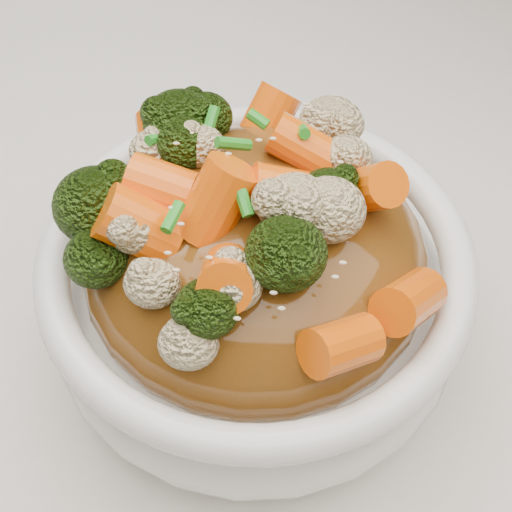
# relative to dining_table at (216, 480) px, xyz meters

# --- Properties ---
(dining_table) EXTENTS (1.20, 0.80, 0.75)m
(dining_table) POSITION_rel_dining_table_xyz_m (0.00, 0.00, 0.00)
(dining_table) COLOR #55331D
(dining_table) RESTS_ON floor
(tablecloth) EXTENTS (1.20, 0.80, 0.04)m
(tablecloth) POSITION_rel_dining_table_xyz_m (0.00, 0.00, 0.35)
(tablecloth) COLOR silver
(tablecloth) RESTS_ON dining_table
(bowl) EXTENTS (0.23, 0.23, 0.08)m
(bowl) POSITION_rel_dining_table_xyz_m (0.05, -0.06, 0.42)
(bowl) COLOR white
(bowl) RESTS_ON tablecloth
(sauce_base) EXTENTS (0.19, 0.19, 0.09)m
(sauce_base) POSITION_rel_dining_table_xyz_m (0.05, -0.06, 0.45)
(sauce_base) COLOR brown
(sauce_base) RESTS_ON bowl
(carrots) EXTENTS (0.19, 0.19, 0.05)m
(carrots) POSITION_rel_dining_table_xyz_m (0.05, -0.06, 0.51)
(carrots) COLOR #F86008
(carrots) RESTS_ON sauce_base
(broccoli) EXTENTS (0.19, 0.19, 0.04)m
(broccoli) POSITION_rel_dining_table_xyz_m (0.05, -0.06, 0.51)
(broccoli) COLOR black
(broccoli) RESTS_ON sauce_base
(cauliflower) EXTENTS (0.19, 0.19, 0.04)m
(cauliflower) POSITION_rel_dining_table_xyz_m (0.05, -0.06, 0.50)
(cauliflower) COLOR beige
(cauliflower) RESTS_ON sauce_base
(scallions) EXTENTS (0.14, 0.14, 0.02)m
(scallions) POSITION_rel_dining_table_xyz_m (0.05, -0.06, 0.51)
(scallions) COLOR #228B20
(scallions) RESTS_ON sauce_base
(sesame_seeds) EXTENTS (0.17, 0.17, 0.01)m
(sesame_seeds) POSITION_rel_dining_table_xyz_m (0.05, -0.06, 0.51)
(sesame_seeds) COLOR beige
(sesame_seeds) RESTS_ON sauce_base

